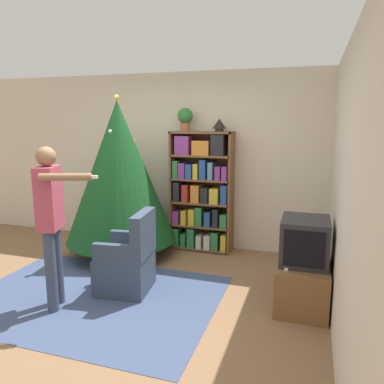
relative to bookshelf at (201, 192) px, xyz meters
The scene contains 14 objects.
ground_plane 2.06m from the bookshelf, 100.30° to the right, with size 14.00×14.00×0.00m, color #846042.
wall_back 0.59m from the bookshelf, 144.16° to the left, with size 8.00×0.10×2.60m.
wall_right 2.62m from the bookshelf, 45.28° to the right, with size 0.10×8.00×2.60m.
area_rug 2.17m from the bookshelf, 109.80° to the right, with size 2.69×1.97×0.01m.
bookshelf is the anchor object (origin of this frame).
tv_stand 2.11m from the bookshelf, 42.12° to the right, with size 0.51×0.79×0.48m.
television 2.02m from the bookshelf, 42.17° to the right, with size 0.46×0.54×0.46m.
game_remote 2.11m from the bookshelf, 49.82° to the right, with size 0.04×0.12×0.02m.
christmas_tree 1.21m from the bookshelf, 152.00° to the right, with size 1.54×1.54×2.24m.
armchair 1.72m from the bookshelf, 103.72° to the right, with size 0.63×0.63×0.92m.
standing_person 2.34m from the bookshelf, 112.92° to the right, with size 0.71×0.45×1.66m.
potted_plant 1.10m from the bookshelf, behind, with size 0.22×0.22×0.33m.
table_lamp 1.01m from the bookshelf, ahead, with size 0.20×0.20×0.18m.
book_pile_near_tree 1.41m from the bookshelf, 126.59° to the right, with size 0.19×0.18×0.07m.
Camera 1 is at (1.85, -3.31, 1.90)m, focal length 35.00 mm.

